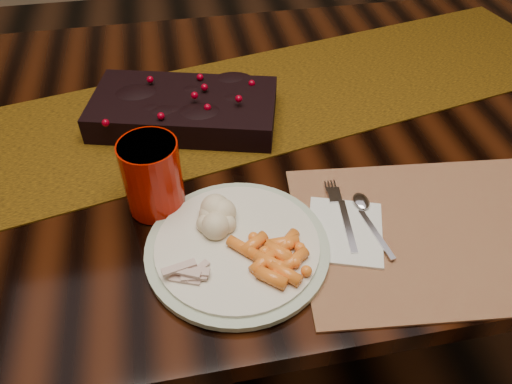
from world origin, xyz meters
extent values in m
plane|color=black|center=(0.00, 0.00, 0.00)|extent=(5.00, 5.00, 0.00)
cube|color=black|center=(0.00, 0.00, 0.38)|extent=(1.80, 1.00, 0.75)
cube|color=#4E3510|center=(-0.05, 0.05, 0.75)|extent=(1.81, 0.72, 0.00)
cube|color=brown|center=(0.29, -0.33, 0.75)|extent=(0.47, 0.37, 0.00)
cylinder|color=beige|center=(-0.03, -0.31, 0.76)|extent=(0.36, 0.36, 0.02)
cube|color=white|center=(0.14, -0.31, 0.76)|extent=(0.15, 0.16, 0.00)
cylinder|color=#990D00|center=(-0.14, -0.19, 0.82)|extent=(0.11, 0.11, 0.13)
camera|label=1|loc=(-0.09, -0.80, 1.35)|focal=35.00mm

